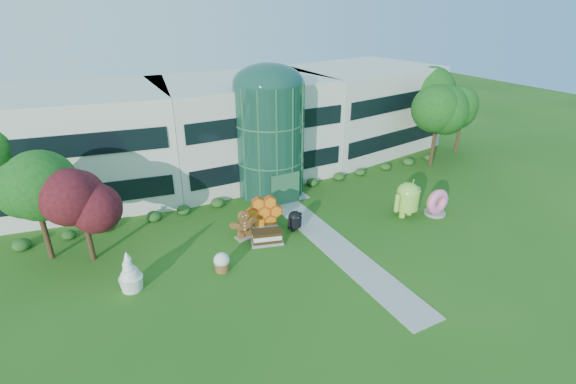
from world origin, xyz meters
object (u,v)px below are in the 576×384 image
android_green (408,197)px  gingerbread (244,225)px  android_black (295,219)px  donut (437,202)px

android_green → gingerbread: (-13.03, 2.85, -0.56)m
android_green → gingerbread: android_green is taller
android_black → donut: (11.49, -3.06, 0.19)m
android_black → gingerbread: (-3.87, 0.70, 0.20)m
android_green → donut: android_green is taller
donut → android_green: bearing=155.9°
gingerbread → donut: bearing=-18.7°
donut → android_black: bearing=162.5°
android_green → gingerbread: bearing=159.6°
android_black → donut: donut is taller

